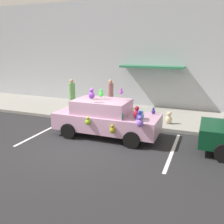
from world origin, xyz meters
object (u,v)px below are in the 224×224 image
(pedestrian_walking_past, at_px, (111,95))
(teddy_bear_on_sidewalk, at_px, (169,118))
(plush_covered_car, at_px, (106,118))
(pedestrian_near_shopfront, at_px, (72,94))

(pedestrian_walking_past, bearing_deg, teddy_bear_on_sidewalk, -24.65)
(plush_covered_car, xyz_separation_m, pedestrian_walking_past, (-1.34, 3.89, 0.14))
(plush_covered_car, distance_m, teddy_bear_on_sidewalk, 3.20)
(plush_covered_car, relative_size, pedestrian_near_shopfront, 2.61)
(plush_covered_car, xyz_separation_m, teddy_bear_on_sidewalk, (2.27, 2.23, -0.37))
(teddy_bear_on_sidewalk, bearing_deg, plush_covered_car, -135.46)
(pedestrian_near_shopfront, bearing_deg, pedestrian_walking_past, 9.20)
(plush_covered_car, bearing_deg, pedestrian_walking_past, 109.05)
(teddy_bear_on_sidewalk, relative_size, pedestrian_near_shopfront, 0.36)
(teddy_bear_on_sidewalk, relative_size, pedestrian_walking_past, 0.35)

